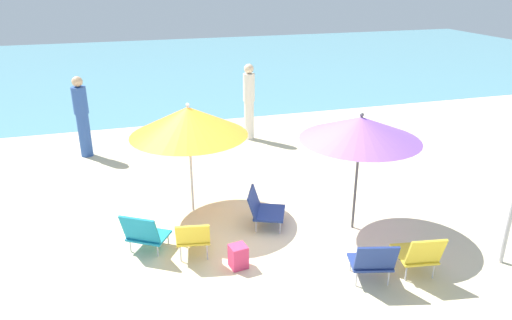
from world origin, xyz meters
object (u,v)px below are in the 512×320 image
object	(u,v)px
umbrella_purple	(361,128)
beach_chair_b	(193,236)
umbrella_orange	(188,121)
beach_chair_a	(419,253)
person_a	(249,101)
person_b	(82,116)
beach_chair_d	(263,208)
beach_chair_c	(373,261)
beach_bag	(238,256)
beach_chair_e	(144,233)

from	to	relation	value
umbrella_purple	beach_chair_b	size ratio (longest dim) A/B	2.82
umbrella_orange	beach_chair_a	world-z (taller)	umbrella_orange
beach_chair_b	person_a	size ratio (longest dim) A/B	0.37
beach_chair_b	person_b	distance (m)	4.74
umbrella_orange	beach_chair_b	size ratio (longest dim) A/B	2.82
umbrella_orange	beach_chair_d	world-z (taller)	umbrella_orange
beach_chair_a	person_a	world-z (taller)	person_a
beach_chair_c	person_a	world-z (taller)	person_a
umbrella_purple	beach_chair_b	bearing A→B (deg)	-177.54
umbrella_purple	beach_chair_c	world-z (taller)	umbrella_purple
umbrella_purple	beach_chair_d	xyz separation A→B (m)	(-1.30, 0.45, -1.29)
umbrella_purple	beach_chair_c	size ratio (longest dim) A/B	2.89
beach_chair_b	beach_chair_d	bearing A→B (deg)	-54.28
umbrella_orange	person_a	world-z (taller)	umbrella_orange
beach_chair_b	person_a	world-z (taller)	person_a
beach_chair_d	beach_bag	xyz separation A→B (m)	(-0.64, -0.96, -0.14)
beach_chair_d	person_a	size ratio (longest dim) A/B	0.41
beach_chair_e	beach_chair_c	bearing A→B (deg)	-87.73
beach_chair_e	beach_bag	distance (m)	1.36
beach_chair_c	beach_chair_d	xyz separation A→B (m)	(-0.88, 1.77, -0.03)
beach_chair_b	umbrella_purple	bearing A→B (deg)	-77.51
beach_bag	umbrella_orange	bearing A→B (deg)	100.00
beach_chair_d	beach_chair_e	xyz separation A→B (m)	(-1.78, -0.25, 0.01)
person_b	beach_bag	xyz separation A→B (m)	(2.06, -4.85, -0.71)
beach_chair_e	person_b	bearing A→B (deg)	44.44
beach_chair_d	person_b	world-z (taller)	person_b
person_a	umbrella_orange	bearing A→B (deg)	164.72
person_b	beach_bag	bearing A→B (deg)	26.35
umbrella_purple	beach_chair_e	distance (m)	3.35
beach_chair_b	beach_chair_e	size ratio (longest dim) A/B	0.91
umbrella_orange	beach_chair_d	size ratio (longest dim) A/B	2.53
umbrella_purple	beach_chair_a	xyz separation A→B (m)	(0.22, -1.35, -1.26)
umbrella_orange	umbrella_purple	bearing A→B (deg)	-29.03
person_a	person_b	xyz separation A→B (m)	(-3.60, -0.08, -0.04)
beach_chair_d	beach_bag	size ratio (longest dim) A/B	2.25
beach_chair_c	beach_chair_d	world-z (taller)	beach_chair_c
beach_chair_d	umbrella_purple	bearing A→B (deg)	4.14
beach_chair_a	beach_chair_d	xyz separation A→B (m)	(-1.52, 1.80, -0.03)
umbrella_orange	beach_chair_b	xyz separation A→B (m)	(-0.21, -1.35, -1.20)
beach_chair_d	person_b	xyz separation A→B (m)	(-2.70, 3.89, 0.57)
beach_chair_d	beach_chair_b	bearing A→B (deg)	-131.03
beach_chair_b	beach_chair_e	xyz separation A→B (m)	(-0.63, 0.30, -0.02)
beach_chair_e	umbrella_orange	bearing A→B (deg)	-6.65
beach_chair_c	person_a	bearing A→B (deg)	14.34
beach_chair_b	beach_bag	bearing A→B (deg)	-117.87
beach_chair_a	beach_bag	world-z (taller)	beach_chair_a
beach_chair_a	beach_chair_c	distance (m)	0.64
umbrella_purple	beach_chair_a	size ratio (longest dim) A/B	2.71
beach_chair_a	umbrella_purple	bearing A→B (deg)	18.31
beach_chair_a	person_a	size ratio (longest dim) A/B	0.39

